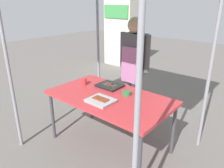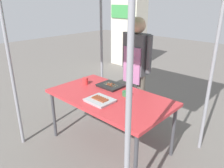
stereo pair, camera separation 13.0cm
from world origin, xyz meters
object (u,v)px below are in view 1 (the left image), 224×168
tray_grilled_sausages (101,100)px  neighbor_stall_left (122,32)px  stall_table (110,100)px  drink_cup_near_edge (84,81)px  vendor_woman (134,64)px  tray_meat_skewers (110,86)px  condiment_bowl (127,93)px

tray_grilled_sausages → neighbor_stall_left: (-2.48, 3.61, 0.23)m
stall_table → drink_cup_near_edge: drink_cup_near_edge is taller
vendor_woman → tray_grilled_sausages: bearing=99.8°
tray_meat_skewers → neighbor_stall_left: (-2.24, 3.16, 0.23)m
tray_grilled_sausages → drink_cup_near_edge: drink_cup_near_edge is taller
neighbor_stall_left → tray_meat_skewers: bearing=-54.7°
tray_grilled_sausages → drink_cup_near_edge: (-0.58, 0.27, 0.03)m
tray_meat_skewers → neighbor_stall_left: neighbor_stall_left is taller
condiment_bowl → vendor_woman: bearing=116.6°
condiment_bowl → vendor_woman: size_ratio=0.07×
tray_grilled_sausages → condiment_bowl: condiment_bowl is taller
stall_table → tray_grilled_sausages: size_ratio=5.00×
condiment_bowl → neighbor_stall_left: bearing=128.7°
stall_table → neighbor_stall_left: bearing=125.7°
drink_cup_near_edge → vendor_woman: 0.80m
stall_table → tray_meat_skewers: 0.33m
tray_meat_skewers → drink_cup_near_edge: 0.38m
tray_grilled_sausages → neighbor_stall_left: bearing=124.5°
stall_table → tray_grilled_sausages: bearing=-80.4°
stall_table → vendor_woman: (-0.12, 0.71, 0.31)m
neighbor_stall_left → stall_table: bearing=-54.3°
condiment_bowl → drink_cup_near_edge: (-0.69, -0.10, 0.02)m
tray_grilled_sausages → condiment_bowl: (0.12, 0.37, 0.01)m
tray_meat_skewers → vendor_woman: vendor_woman is taller
condiment_bowl → tray_grilled_sausages: bearing=-107.6°
vendor_woman → neighbor_stall_left: (-2.32, 2.69, -0.00)m
condiment_bowl → neighbor_stall_left: (-2.60, 3.24, 0.22)m
stall_table → tray_grilled_sausages: tray_grilled_sausages is taller
stall_table → drink_cup_near_edge: 0.56m
tray_meat_skewers → condiment_bowl: size_ratio=3.00×
drink_cup_near_edge → vendor_woman: vendor_woman is taller
tray_grilled_sausages → condiment_bowl: size_ratio=2.82×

